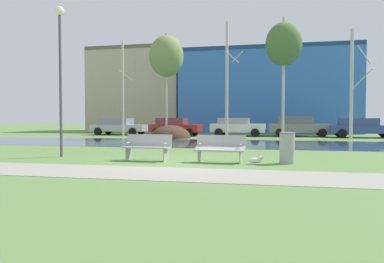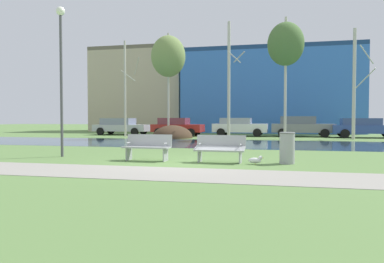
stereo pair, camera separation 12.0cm
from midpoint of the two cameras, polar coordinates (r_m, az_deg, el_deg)
name	(u,v)px [view 2 (the right image)]	position (r m, az deg, el deg)	size (l,w,h in m)	color
ground_plane	(223,143)	(21.20, 4.99, -1.76)	(120.00, 120.00, 0.00)	#5B7F42
paved_path_strip	(158,173)	(9.41, -5.04, -6.52)	(60.00, 2.24, 0.01)	gray
river_band	(221,143)	(20.46, 4.70, -1.88)	(80.00, 7.14, 0.01)	#2D475B
soil_mound	(172,138)	(26.34, -2.95, -1.01)	(2.91, 3.36, 1.84)	#423021
bench_left	(147,146)	(12.22, -6.74, -2.35)	(1.62, 0.63, 0.87)	#9EA0A3
bench_right	(220,148)	(11.64, 4.71, -2.56)	(1.62, 0.63, 0.87)	#9EA0A3
trash_bin	(287,147)	(11.69, 14.96, -2.42)	(0.49, 0.49, 0.98)	#999B9E
seagull	(255,160)	(11.33, 10.21, -4.44)	(0.47, 0.18, 0.27)	white
streetlamp	(61,57)	(14.34, -19.61, 10.90)	(0.32, 0.32, 5.47)	#4C4C51
birch_far_left	(125,88)	(28.22, -10.27, 6.71)	(1.27, 2.03, 7.28)	beige
birch_left	(168,57)	(26.59, -3.60, 11.64)	(2.45, 2.45, 7.50)	#BCB7A8
birch_center_left	(229,79)	(26.09, 5.98, 8.14)	(1.24, 1.98, 8.22)	beige
birch_center	(286,44)	(26.04, 14.60, 13.05)	(2.44, 2.44, 8.25)	beige
birch_center_right	(355,83)	(26.81, 24.26, 6.92)	(1.44, 2.44, 7.40)	beige
parked_van_nearest_silver	(121,126)	(31.79, -10.96, 0.85)	(4.78, 2.23, 1.43)	#B2B5BC
parked_sedan_second_red	(177,126)	(29.51, -2.27, 0.81)	(4.12, 2.21, 1.45)	maroon
parked_hatch_third_white	(239,126)	(29.22, 7.52, 0.80)	(4.31, 2.19, 1.45)	silver
parked_wagon_fourth_grey	(301,126)	(29.53, 16.85, 0.83)	(4.73, 2.17, 1.58)	slate
parked_suv_fifth_blue	(364,127)	(29.43, 25.51, 0.59)	(4.77, 2.04, 1.43)	#2D4793
building_beige_block	(142,91)	(41.68, -7.72, 6.36)	(10.17, 6.15, 9.10)	#BCAD8E
building_blue_store	(270,92)	(38.62, 12.21, 6.07)	(17.03, 8.13, 8.28)	#3870C6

